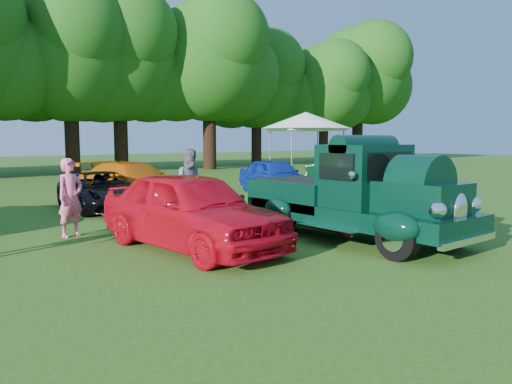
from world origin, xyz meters
TOP-DOWN VIEW (x-y plane):
  - ground at (0.00, 0.00)m, footprint 120.00×120.00m
  - hero_pickup at (0.91, 0.04)m, footprint 2.46×5.29m
  - red_convertible at (-2.37, 1.45)m, footprint 2.20×4.72m
  - back_car_black at (-1.60, 7.89)m, footprint 2.33×4.39m
  - back_car_orange at (0.06, 9.24)m, footprint 2.88×5.05m
  - back_car_blue at (5.69, 8.16)m, footprint 2.52×4.37m
  - back_car_green at (10.21, 8.00)m, footprint 3.80×4.17m
  - spectator_pink at (-3.80, 4.24)m, footprint 0.75×0.61m
  - spectator_grey at (-0.41, 4.60)m, footprint 1.15×1.05m
  - canopy_tent at (11.46, 12.26)m, footprint 6.11×6.11m
  - tree_line at (0.51, 24.08)m, footprint 64.76×10.86m

SIDE VIEW (x-z plane):
  - ground at x=0.00m, z-range 0.00..0.00m
  - back_car_black at x=-1.60m, z-range 0.00..1.17m
  - back_car_orange at x=0.06m, z-range 0.00..1.38m
  - back_car_green at x=10.21m, z-range 0.00..1.38m
  - back_car_blue at x=5.69m, z-range 0.00..1.40m
  - red_convertible at x=-2.37m, z-range 0.00..1.56m
  - spectator_pink at x=-3.80m, z-range 0.00..1.76m
  - hero_pickup at x=0.91m, z-range -0.14..1.93m
  - spectator_grey at x=-0.41m, z-range 0.00..1.92m
  - canopy_tent at x=11.46m, z-range 1.33..4.93m
  - tree_line at x=0.51m, z-range 1.07..13.45m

